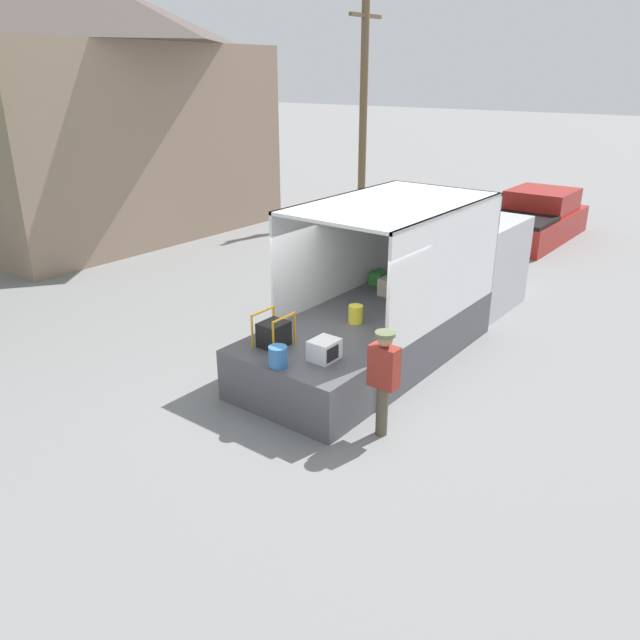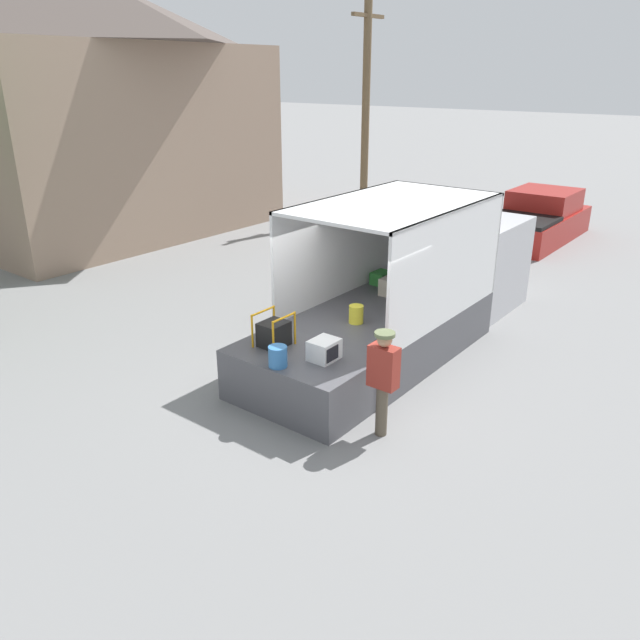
# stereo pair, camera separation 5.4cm
# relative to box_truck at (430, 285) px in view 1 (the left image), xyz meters

# --- Properties ---
(ground_plane) EXTENTS (160.00, 160.00, 0.00)m
(ground_plane) POSITION_rel_box_truck_xyz_m (-3.69, -0.00, -0.90)
(ground_plane) COLOR gray
(box_truck) EXTENTS (6.47, 2.44, 2.94)m
(box_truck) POSITION_rel_box_truck_xyz_m (0.00, 0.00, 0.00)
(box_truck) COLOR #B2B2B7
(box_truck) RESTS_ON ground
(tailgate_deck) EXTENTS (1.44, 2.32, 0.90)m
(tailgate_deck) POSITION_rel_box_truck_xyz_m (-4.41, -0.00, -0.45)
(tailgate_deck) COLOR #4C4C51
(tailgate_deck) RESTS_ON ground
(microwave) EXTENTS (0.46, 0.40, 0.33)m
(microwave) POSITION_rel_box_truck_xyz_m (-4.31, -0.44, 0.17)
(microwave) COLOR white
(microwave) RESTS_ON tailgate_deck
(portable_generator) EXTENTS (0.57, 0.50, 0.57)m
(portable_generator) POSITION_rel_box_truck_xyz_m (-4.38, 0.54, 0.22)
(portable_generator) COLOR black
(portable_generator) RESTS_ON tailgate_deck
(orange_bucket) EXTENTS (0.29, 0.29, 0.33)m
(orange_bucket) POSITION_rel_box_truck_xyz_m (-4.95, -0.03, 0.17)
(orange_bucket) COLOR #3370B2
(orange_bucket) RESTS_ON tailgate_deck
(worker_person) EXTENTS (0.30, 0.44, 1.69)m
(worker_person) POSITION_rel_box_truck_xyz_m (-4.38, -1.58, 0.14)
(worker_person) COLOR brown
(worker_person) RESTS_ON ground
(pickup_truck_red) EXTENTS (4.81, 2.08, 1.55)m
(pickup_truck_red) POSITION_rel_box_truck_xyz_m (8.75, 0.86, -0.26)
(pickup_truck_red) COLOR maroon
(pickup_truck_red) RESTS_ON ground
(house_backdrop) EXTENTS (10.33, 7.68, 8.04)m
(house_backdrop) POSITION_rel_box_truck_xyz_m (1.20, 13.20, 3.20)
(house_backdrop) COLOR gray
(house_backdrop) RESTS_ON ground
(utility_pole) EXTENTS (1.80, 0.28, 7.49)m
(utility_pole) POSITION_rel_box_truck_xyz_m (8.03, 7.20, 3.00)
(utility_pole) COLOR brown
(utility_pole) RESTS_ON ground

